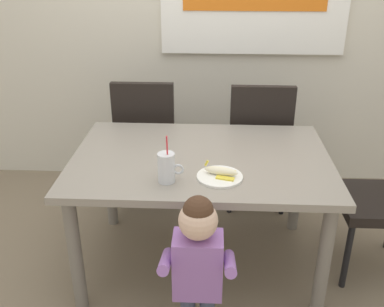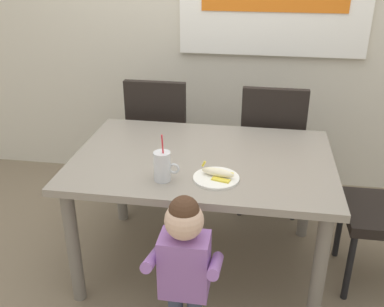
{
  "view_description": "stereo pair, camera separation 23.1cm",
  "coord_description": "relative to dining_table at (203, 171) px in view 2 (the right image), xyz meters",
  "views": [
    {
      "loc": [
        0.06,
        -2.19,
        1.77
      ],
      "look_at": [
        -0.05,
        -0.1,
        0.79
      ],
      "focal_mm": 41.28,
      "sensor_mm": 36.0,
      "label": 1
    },
    {
      "loc": [
        0.29,
        -2.16,
        1.77
      ],
      "look_at": [
        -0.05,
        -0.1,
        0.79
      ],
      "focal_mm": 41.28,
      "sensor_mm": 36.0,
      "label": 2
    }
  ],
  "objects": [
    {
      "name": "ground_plane",
      "position": [
        0.0,
        0.0,
        -0.63
      ],
      "size": [
        24.0,
        24.0,
        0.0
      ],
      "primitive_type": "plane",
      "color": "#7A6B56"
    },
    {
      "name": "dining_table",
      "position": [
        0.0,
        0.0,
        0.0
      ],
      "size": [
        1.41,
        0.96,
        0.73
      ],
      "color": "gray",
      "rests_on": "ground"
    },
    {
      "name": "dining_chair_left",
      "position": [
        -0.41,
        0.72,
        -0.09
      ],
      "size": [
        0.44,
        0.45,
        0.96
      ],
      "rotation": [
        0.0,
        0.0,
        3.14
      ],
      "color": "black",
      "rests_on": "ground"
    },
    {
      "name": "dining_chair_right",
      "position": [
        0.38,
        0.69,
        -0.09
      ],
      "size": [
        0.44,
        0.44,
        0.96
      ],
      "rotation": [
        0.0,
        0.0,
        3.14
      ],
      "color": "black",
      "rests_on": "ground"
    },
    {
      "name": "toddler_standing",
      "position": [
        0.01,
        -0.63,
        -0.11
      ],
      "size": [
        0.33,
        0.24,
        0.84
      ],
      "color": "#3F4760",
      "rests_on": "ground"
    },
    {
      "name": "milk_cup",
      "position": [
        -0.16,
        -0.3,
        0.16
      ],
      "size": [
        0.13,
        0.08,
        0.25
      ],
      "color": "silver",
      "rests_on": "dining_table"
    },
    {
      "name": "snack_plate",
      "position": [
        0.1,
        -0.25,
        0.1
      ],
      "size": [
        0.23,
        0.23,
        0.01
      ],
      "primitive_type": "cylinder",
      "color": "white",
      "rests_on": "dining_table"
    },
    {
      "name": "peeled_banana",
      "position": [
        0.11,
        -0.24,
        0.12
      ],
      "size": [
        0.18,
        0.13,
        0.07
      ],
      "rotation": [
        0.0,
        0.0,
        -0.26
      ],
      "color": "#F4EAC6",
      "rests_on": "snack_plate"
    }
  ]
}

